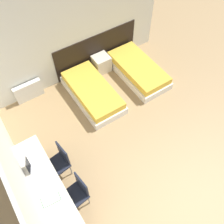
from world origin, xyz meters
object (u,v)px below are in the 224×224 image
object	(u,v)px
chair_near_laptop	(60,161)
chair_near_notebook	(78,192)
nightstand	(101,64)
bed_near_window	(92,93)
laptop	(33,166)
bed_near_door	(138,70)

from	to	relation	value
chair_near_laptop	chair_near_notebook	size ratio (longest dim) A/B	1.00
nightstand	bed_near_window	bearing A→B (deg)	-135.01
bed_near_window	laptop	bearing A→B (deg)	-146.82
laptop	bed_near_door	bearing A→B (deg)	19.01
bed_near_window	laptop	distance (m)	2.58
bed_near_window	nightstand	distance (m)	1.06
bed_near_door	laptop	world-z (taller)	laptop
chair_near_notebook	bed_near_window	bearing A→B (deg)	46.42
nightstand	laptop	world-z (taller)	laptop
nightstand	bed_near_door	bearing A→B (deg)	-44.99
laptop	nightstand	bearing A→B (deg)	34.79
bed_near_door	chair_near_laptop	distance (m)	3.44
laptop	chair_near_laptop	bearing A→B (deg)	-8.37
chair_near_laptop	chair_near_notebook	world-z (taller)	same
chair_near_laptop	chair_near_notebook	xyz separation A→B (m)	(0.00, -0.76, 0.00)
chair_near_notebook	laptop	size ratio (longest dim) A/B	2.90
bed_near_door	chair_near_laptop	bearing A→B (deg)	-155.35
nightstand	laptop	distance (m)	3.59
bed_near_window	laptop	xyz separation A→B (m)	(-2.10, -1.37, 0.59)
bed_near_door	bed_near_window	bearing A→B (deg)	180.00
bed_near_window	nightstand	world-z (taller)	nightstand
chair_near_laptop	bed_near_door	bearing A→B (deg)	17.03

